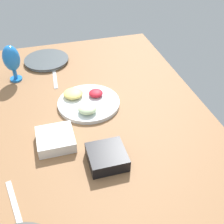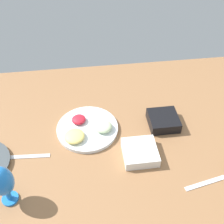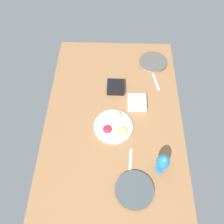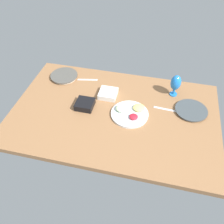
# 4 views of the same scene
# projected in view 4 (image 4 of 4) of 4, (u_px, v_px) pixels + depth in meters

# --- Properties ---
(ground_plane) EXTENTS (1.60, 1.04, 0.04)m
(ground_plane) POSITION_uv_depth(u_px,v_px,m) (114.00, 114.00, 1.90)
(ground_plane) COLOR #8C603D
(dinner_plate_left) EXTENTS (0.25, 0.25, 0.02)m
(dinner_plate_left) POSITION_uv_depth(u_px,v_px,m) (191.00, 110.00, 1.88)
(dinner_plate_left) COLOR silver
(dinner_plate_left) RESTS_ON ground_plane
(dinner_plate_right) EXTENTS (0.24, 0.24, 0.03)m
(dinner_plate_right) POSITION_uv_depth(u_px,v_px,m) (64.00, 76.00, 2.19)
(dinner_plate_right) COLOR silver
(dinner_plate_right) RESTS_ON ground_plane
(fruit_platter) EXTENTS (0.29, 0.29, 0.05)m
(fruit_platter) POSITION_uv_depth(u_px,v_px,m) (130.00, 113.00, 1.86)
(fruit_platter) COLOR silver
(fruit_platter) RESTS_ON ground_plane
(hurricane_glass_blue) EXTENTS (0.08, 0.08, 0.19)m
(hurricane_glass_blue) POSITION_uv_depth(u_px,v_px,m) (176.00, 83.00, 1.95)
(hurricane_glass_blue) COLOR blue
(hurricane_glass_blue) RESTS_ON ground_plane
(square_bowl_white) EXTENTS (0.14, 0.14, 0.05)m
(square_bowl_white) POSITION_uv_depth(u_px,v_px,m) (108.00, 93.00, 2.00)
(square_bowl_white) COLOR white
(square_bowl_white) RESTS_ON ground_plane
(square_bowl_black) EXTENTS (0.14, 0.14, 0.05)m
(square_bowl_black) POSITION_uv_depth(u_px,v_px,m) (85.00, 104.00, 1.91)
(square_bowl_black) COLOR black
(square_bowl_black) RESTS_ON ground_plane
(fork_by_left_plate) EXTENTS (0.18, 0.03, 0.01)m
(fork_by_left_plate) POSITION_uv_depth(u_px,v_px,m) (165.00, 109.00, 1.90)
(fork_by_left_plate) COLOR silver
(fork_by_left_plate) RESTS_ON ground_plane
(fork_by_right_plate) EXTENTS (0.18, 0.05, 0.01)m
(fork_by_right_plate) POSITION_uv_depth(u_px,v_px,m) (88.00, 80.00, 2.17)
(fork_by_right_plate) COLOR silver
(fork_by_right_plate) RESTS_ON ground_plane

